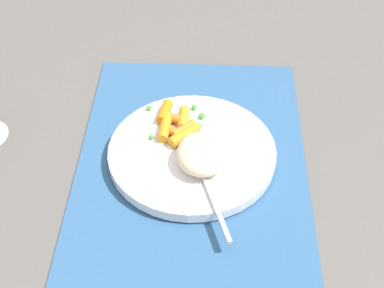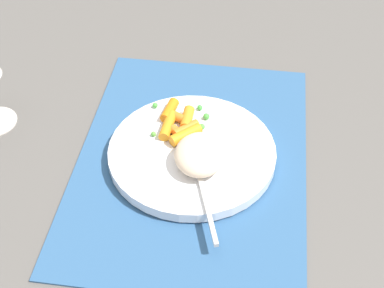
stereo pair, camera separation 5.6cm
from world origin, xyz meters
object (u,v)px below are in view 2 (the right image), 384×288
at_px(rice_mound, 200,154).
at_px(carrot_portion, 179,124).
at_px(fork, 198,172).
at_px(plate, 192,153).

height_order(rice_mound, carrot_portion, rice_mound).
distance_m(carrot_portion, fork, 0.10).
xyz_separation_m(rice_mound, carrot_portion, (0.07, 0.04, -0.01)).
distance_m(plate, carrot_portion, 0.05).
bearing_deg(carrot_portion, rice_mound, -148.89).
bearing_deg(carrot_portion, fork, -155.02).
relative_size(plate, carrot_portion, 2.52).
distance_m(plate, fork, 0.05).
xyz_separation_m(plate, fork, (-0.05, -0.01, 0.01)).
xyz_separation_m(rice_mound, fork, (-0.02, 0.00, -0.01)).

